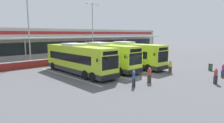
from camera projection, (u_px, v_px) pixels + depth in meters
ground_plane at (140, 76)px, 22.71m from camera, size 200.00×200.00×0.00m
terminal_building at (42, 43)px, 41.49m from camera, size 70.00×13.00×6.00m
red_barrier_wall at (73, 60)px, 32.98m from camera, size 60.00×0.40×1.10m
coach_bus_leftmost at (78, 60)px, 23.87m from camera, size 3.06×12.20×3.78m
coach_bus_left_centre at (103, 57)px, 26.83m from camera, size 3.06×12.20×3.78m
coach_bus_centre at (129, 55)px, 29.00m from camera, size 3.06×12.20×3.78m
bay_stripe_far_west at (67, 76)px, 22.68m from camera, size 0.14×13.00×0.01m
bay_stripe_west at (94, 71)px, 25.55m from camera, size 0.14×13.00×0.01m
bay_stripe_mid_west at (116, 67)px, 28.43m from camera, size 0.14×13.00×0.01m
bay_stripe_centre at (134, 64)px, 31.30m from camera, size 0.14×13.00×0.01m
pedestrian_with_handbag at (223, 70)px, 21.86m from camera, size 0.64×0.32×1.62m
pedestrian_in_dark_coat at (216, 75)px, 19.04m from camera, size 0.54×0.32×1.62m
pedestrian_child at (149, 75)px, 19.38m from camera, size 0.53×0.31×1.62m
pedestrian_near_bin at (134, 78)px, 17.87m from camera, size 0.50×0.37×1.62m
pedestrian_approaching_bus at (170, 66)px, 24.21m from camera, size 0.54×0.36×1.62m
lamp_post_west at (28, 25)px, 29.55m from camera, size 3.24×0.28×11.00m
lamp_post_centre at (93, 27)px, 38.52m from camera, size 3.24×0.28×11.00m
litter_bin at (210, 67)px, 25.99m from camera, size 0.54×0.54×0.93m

